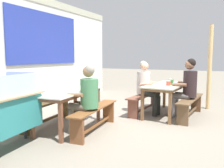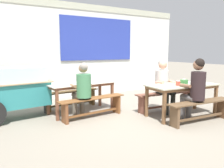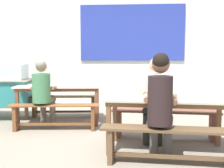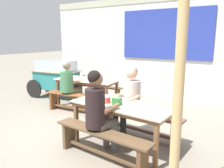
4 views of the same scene
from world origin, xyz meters
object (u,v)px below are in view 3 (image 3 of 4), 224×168
bench_far_front (54,114)px  person_near_front (160,101)px  bench_near_back (165,119)px  person_left_back_turned (43,90)px  bench_near_front (169,140)px  person_right_near_table (155,93)px  dining_table_near (167,103)px  dining_table_far (59,89)px  soup_bowl (63,84)px  bench_far_back (64,103)px  tissue_box (164,94)px  condiment_jar (150,94)px

bench_far_front → person_near_front: (1.71, -1.37, 0.47)m
bench_near_back → person_left_back_turned: bearing=169.0°
bench_near_front → person_right_near_table: bearing=94.9°
person_left_back_turned → person_right_near_table: bearing=-13.6°
dining_table_near → bench_far_front: size_ratio=1.08×
dining_table_far → person_near_front: person_near_front is taller
person_near_front → soup_bowl: (-1.67, 1.85, -0.00)m
person_right_near_table → person_left_back_turned: size_ratio=1.03×
bench_near_back → soup_bowl: 2.07m
dining_table_near → soup_bowl: (-1.80, 1.38, 0.10)m
bench_far_back → person_right_near_table: (1.82, -1.50, 0.43)m
dining_table_far → person_left_back_turned: person_left_back_turned is taller
bench_near_back → soup_bowl: soup_bowl is taller
dining_table_far → bench_near_back: dining_table_far is taller
bench_far_front → tissue_box: 2.11m
dining_table_far → person_near_front: size_ratio=1.25×
dining_table_far → bench_near_front: size_ratio=1.02×
bench_near_back → bench_near_front: same height
dining_table_near → person_left_back_turned: person_left_back_turned is taller
dining_table_far → person_near_front: bearing=-47.3°
soup_bowl → condiment_jar: bearing=-42.9°
dining_table_far → person_near_front: 2.60m
dining_table_far → soup_bowl: soup_bowl is taller
dining_table_near → bench_near_front: dining_table_near is taller
bench_far_back → person_near_front: bearing=-53.5°
person_near_front → soup_bowl: 2.49m
dining_table_near → bench_far_back: size_ratio=1.14×
bench_near_front → soup_bowl: soup_bowl is taller
bench_far_front → bench_far_back: bearing=95.6°
person_right_near_table → soup_bowl: (-1.68, 0.90, 0.03)m
bench_near_back → person_near_front: person_near_front is taller
person_left_back_turned → soup_bowl: size_ratio=9.29×
person_right_near_table → condiment_jar: person_right_near_table is taller
person_left_back_turned → bench_near_front: bearing=-36.5°
bench_far_front → person_left_back_turned: 0.47m
tissue_box → soup_bowl: tissue_box is taller
bench_far_front → condiment_jar: bearing=-31.3°
bench_near_front → condiment_jar: (-0.19, 0.46, 0.48)m
person_left_back_turned → person_near_front: bearing=-36.4°
condiment_jar → soup_bowl: 2.15m
person_right_near_table → condiment_jar: bearing=-100.6°
tissue_box → soup_bowl: (-1.75, 1.47, -0.04)m
bench_far_back → bench_near_back: size_ratio=0.89×
dining_table_near → person_right_near_table: person_right_near_table is taller
person_right_near_table → bench_near_back: bearing=20.4°
dining_table_near → person_right_near_table: size_ratio=1.34×
bench_far_back → soup_bowl: bearing=-76.4°
dining_table_far → person_left_back_turned: bearing=-108.4°
bench_far_front → soup_bowl: size_ratio=11.97×
dining_table_near → tissue_box: bearing=-120.5°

